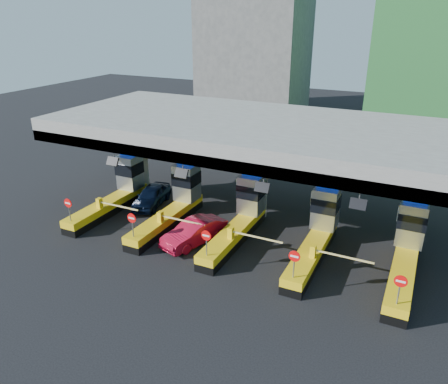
% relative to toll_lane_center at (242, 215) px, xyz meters
% --- Properties ---
extents(ground, '(120.00, 120.00, 0.00)m').
position_rel_toll_lane_center_xyz_m(ground, '(-0.00, -0.28, -1.40)').
color(ground, black).
rests_on(ground, ground).
extents(toll_canopy, '(28.00, 12.09, 7.00)m').
position_rel_toll_lane_center_xyz_m(toll_canopy, '(-0.00, 2.59, 4.74)').
color(toll_canopy, slate).
rests_on(toll_canopy, ground).
extents(toll_lane_far_left, '(4.43, 8.00, 4.16)m').
position_rel_toll_lane_center_xyz_m(toll_lane_far_left, '(-10.00, 0.00, 0.00)').
color(toll_lane_far_left, black).
rests_on(toll_lane_far_left, ground).
extents(toll_lane_left, '(4.43, 8.00, 4.16)m').
position_rel_toll_lane_center_xyz_m(toll_lane_left, '(-5.00, 0.00, 0.00)').
color(toll_lane_left, black).
rests_on(toll_lane_left, ground).
extents(toll_lane_center, '(4.43, 8.00, 4.16)m').
position_rel_toll_lane_center_xyz_m(toll_lane_center, '(0.00, 0.00, 0.00)').
color(toll_lane_center, black).
rests_on(toll_lane_center, ground).
extents(toll_lane_right, '(4.43, 8.00, 4.16)m').
position_rel_toll_lane_center_xyz_m(toll_lane_right, '(5.00, 0.00, 0.00)').
color(toll_lane_right, black).
rests_on(toll_lane_right, ground).
extents(toll_lane_far_right, '(4.43, 8.00, 4.16)m').
position_rel_toll_lane_center_xyz_m(toll_lane_far_right, '(10.00, 0.00, 0.00)').
color(toll_lane_far_right, black).
rests_on(toll_lane_far_right, ground).
extents(bg_building_concrete, '(14.00, 10.00, 18.00)m').
position_rel_toll_lane_center_xyz_m(bg_building_concrete, '(-14.00, 35.72, 7.60)').
color(bg_building_concrete, '#4C4C49').
rests_on(bg_building_concrete, ground).
extents(van, '(2.56, 4.63, 1.49)m').
position_rel_toll_lane_center_xyz_m(van, '(-7.99, 1.32, -0.65)').
color(van, black).
rests_on(van, ground).
extents(red_car, '(2.96, 4.81, 1.50)m').
position_rel_toll_lane_center_xyz_m(red_car, '(-2.21, -2.39, -0.65)').
color(red_car, maroon).
rests_on(red_car, ground).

